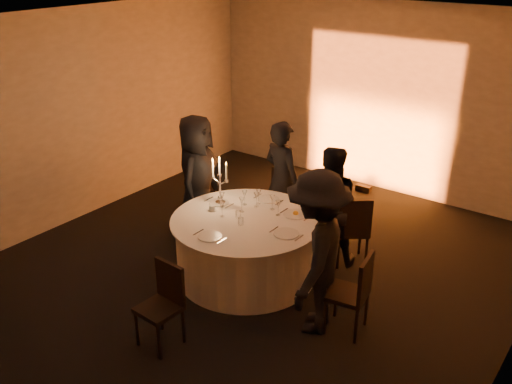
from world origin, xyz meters
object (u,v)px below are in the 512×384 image
Objects in this scene: chair_right at (354,290)px; candelabra at (220,187)px; chair_back_left at (288,195)px; chair_front at (164,300)px; guest_right at (317,253)px; guest_back_left at (282,180)px; chair_left at (197,180)px; guest_back_right at (329,206)px; coffee_cup at (212,208)px; banquet_table at (246,248)px; guest_left at (197,178)px; chair_back_right at (352,227)px.

candelabra reaches higher than chair_right.
chair_front is at bearing 107.91° from chair_back_left.
chair_front is at bearing -62.37° from guest_right.
chair_front is at bearing 110.17° from guest_back_left.
chair_back_left is 1.28m from candelabra.
chair_left is 3.36m from chair_right.
chair_back_left is 0.36m from guest_back_left.
candelabra is (-1.16, -0.70, 0.21)m from guest_back_right.
guest_right reaches higher than coffee_cup.
chair_back_left reaches higher than coffee_cup.
banquet_table is 1.25m from guest_back_left.
candelabra is at bearing 162.37° from banquet_table.
guest_back_right is (0.63, 0.87, 0.40)m from banquet_table.
chair_back_right is at bearing -96.49° from guest_left.
candelabra is (0.63, -0.28, 0.12)m from guest_left.
chair_back_left is 1.23m from chair_back_right.
chair_back_left is at bearing -66.23° from guest_left.
chair_back_right is at bearing 47.33° from banquet_table.
guest_right reaches higher than candelabra.
coffee_cup is (-1.11, -0.92, 0.02)m from guest_back_right.
guest_back_left is 0.93× the size of guest_right.
banquet_table is at bearing -151.42° from chair_left.
chair_back_left is at bearing -104.11° from chair_left.
guest_left is at bearing 49.76° from guest_back_left.
guest_back_left is 1.21m from coffee_cup.
guest_left reaches higher than banquet_table.
guest_left reaches higher than coffee_cup.
banquet_table is 1.93× the size of chair_back_left.
chair_front is 2.34m from guest_left.
chair_left is at bearing 150.46° from banquet_table.
chair_back_left is at bearing -139.33° from chair_right.
guest_back_left is (-0.35, 2.63, 0.33)m from chair_front.
banquet_table is 1.35m from guest_right.
chair_back_left is 0.54× the size of guest_left.
guest_left is (0.44, -0.46, 0.30)m from chair_left.
chair_right is (0.66, -1.21, -0.02)m from chair_back_right.
candelabra is at bearing -125.30° from guest_right.
chair_front is (0.37, -2.82, -0.03)m from chair_back_left.
chair_right reaches higher than coffee_cup.
banquet_table is at bearing 96.69° from chair_front.
chair_right is 1.04× the size of chair_front.
banquet_table is 1.03× the size of guest_left.
candelabra reaches higher than chair_left.
guest_back_right reaches higher than chair_back_right.
coffee_cup is (-2.05, 0.17, 0.29)m from chair_right.
guest_right is at bearing -11.08° from coffee_cup.
banquet_table is at bearing 115.32° from guest_back_left.
coffee_cup is (1.12, -0.96, 0.23)m from chair_left.
chair_left reaches higher than chair_back_left.
chair_left is at bearing -118.78° from chair_right.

